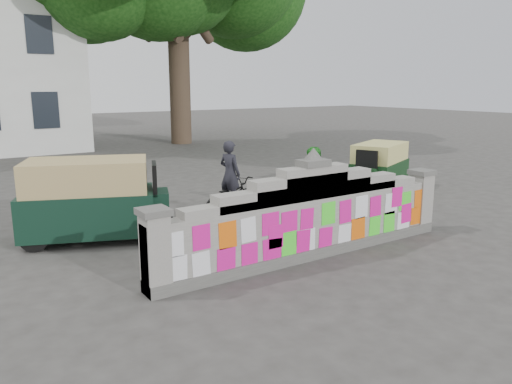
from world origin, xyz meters
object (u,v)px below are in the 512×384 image
Objects in this scene: rickshaw_right at (379,166)px; cyclist_bike at (230,197)px; cyclist_rider at (230,184)px; rickshaw_left at (92,199)px; pedestrian at (315,183)px.

cyclist_bike is at bearing -20.73° from rickshaw_right.
cyclist_rider is 0.52× the size of rickshaw_left.
rickshaw_left is 8.59m from rickshaw_right.
rickshaw_right is at bearing 69.09° from pedestrian.
rickshaw_right is at bearing -105.90° from cyclist_rider.
cyclist_bike is 0.58× the size of rickshaw_left.
rickshaw_left is 1.18× the size of rickshaw_right.
cyclist_rider is 0.93× the size of pedestrian.
rickshaw_left reaches higher than rickshaw_right.
cyclist_rider is 2.00m from pedestrian.
cyclist_rider is 0.61× the size of rickshaw_right.
pedestrian is (1.52, -1.30, 0.38)m from cyclist_bike.
rickshaw_right is (8.59, 0.26, -0.13)m from rickshaw_left.
cyclist_rider is at bearing -20.73° from rickshaw_right.
cyclist_rider is at bearing 71.41° from cyclist_bike.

